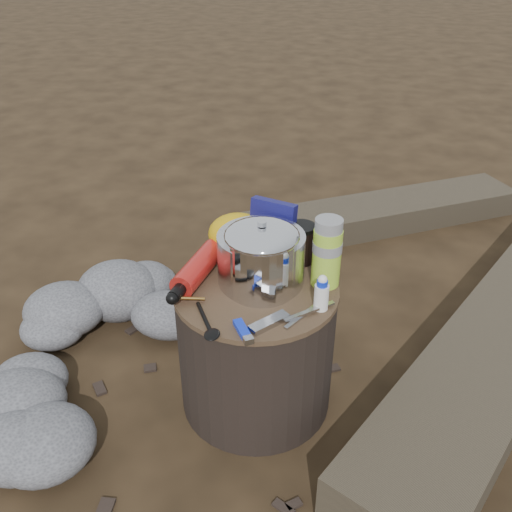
% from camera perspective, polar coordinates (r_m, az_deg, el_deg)
% --- Properties ---
extents(ground, '(60.00, 60.00, 0.00)m').
position_cam_1_polar(ground, '(1.66, 0.00, -14.25)').
color(ground, '#2E2114').
rests_on(ground, ground).
extents(stump, '(0.42, 0.42, 0.39)m').
position_cam_1_polar(stump, '(1.53, 0.00, -9.21)').
color(stump, black).
rests_on(stump, ground).
extents(rock_ring, '(0.41, 0.90, 0.18)m').
position_cam_1_polar(rock_ring, '(1.77, -16.28, -8.59)').
color(rock_ring, '#535359').
rests_on(rock_ring, ground).
extents(log_main, '(1.05, 1.68, 0.15)m').
position_cam_1_polar(log_main, '(1.93, 24.46, -7.18)').
color(log_main, '#362F23').
rests_on(log_main, ground).
extents(log_small, '(1.26, 0.90, 0.11)m').
position_cam_1_polar(log_small, '(2.55, 12.33, 4.19)').
color(log_small, '#362F23').
rests_on(log_small, ground).
extents(foil_windscreen, '(0.22, 0.22, 0.13)m').
position_cam_1_polar(foil_windscreen, '(1.40, 0.52, -0.28)').
color(foil_windscreen, silver).
rests_on(foil_windscreen, stump).
extents(camping_pot, '(0.18, 0.18, 0.18)m').
position_cam_1_polar(camping_pot, '(1.37, 0.59, -0.14)').
color(camping_pot, silver).
rests_on(camping_pot, stump).
extents(fuel_bottle, '(0.10, 0.26, 0.06)m').
position_cam_1_polar(fuel_bottle, '(1.44, -5.98, -1.25)').
color(fuel_bottle, red).
rests_on(fuel_bottle, stump).
extents(thermos, '(0.07, 0.07, 0.18)m').
position_cam_1_polar(thermos, '(1.39, 7.26, 0.33)').
color(thermos, '#9ECB32').
rests_on(thermos, stump).
extents(travel_mug, '(0.07, 0.07, 0.11)m').
position_cam_1_polar(travel_mug, '(1.50, 4.62, 1.27)').
color(travel_mug, black).
rests_on(travel_mug, stump).
extents(stuff_sack, '(0.17, 0.14, 0.12)m').
position_cam_1_polar(stuff_sack, '(1.53, -1.75, 2.19)').
color(stuff_sack, '#CA990B').
rests_on(stuff_sack, stump).
extents(food_pouch, '(0.13, 0.06, 0.16)m').
position_cam_1_polar(food_pouch, '(1.51, 1.67, 2.74)').
color(food_pouch, '#121154').
rests_on(food_pouch, stump).
extents(lighter, '(0.06, 0.08, 0.02)m').
position_cam_1_polar(lighter, '(1.27, -1.45, -7.47)').
color(lighter, '#102BC8').
rests_on(lighter, stump).
extents(multitool, '(0.09, 0.10, 0.01)m').
position_cam_1_polar(multitool, '(1.29, 1.36, -6.83)').
color(multitool, '#AAAAAF').
rests_on(multitool, stump).
extents(pot_grabber, '(0.12, 0.13, 0.01)m').
position_cam_1_polar(pot_grabber, '(1.32, 4.98, -5.86)').
color(pot_grabber, '#AAAAAF').
rests_on(pot_grabber, stump).
extents(spork, '(0.10, 0.14, 0.01)m').
position_cam_1_polar(spork, '(1.31, -5.31, -6.30)').
color(spork, black).
rests_on(spork, stump).
extents(squeeze_bottle, '(0.03, 0.03, 0.08)m').
position_cam_1_polar(squeeze_bottle, '(1.33, 6.72, -3.90)').
color(squeeze_bottle, white).
rests_on(squeeze_bottle, stump).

